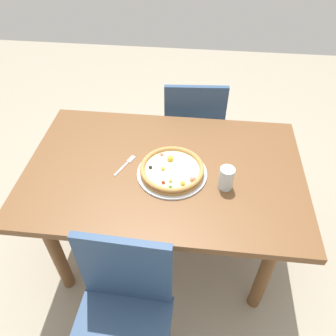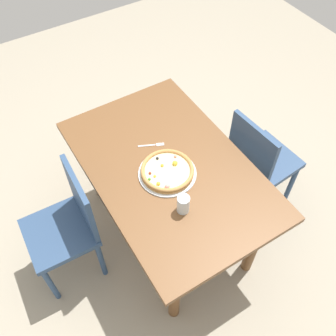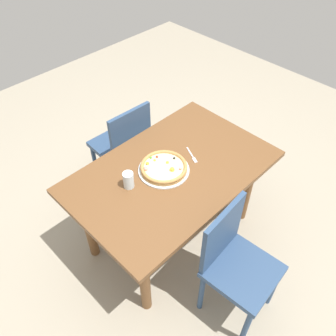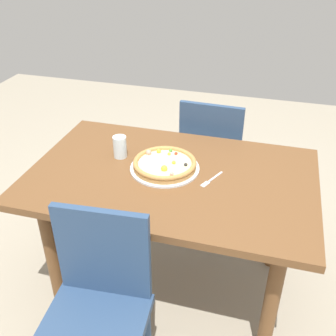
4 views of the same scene
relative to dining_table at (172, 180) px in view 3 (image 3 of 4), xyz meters
name	(u,v)px [view 3 (image 3 of 4)]	position (x,y,z in m)	size (l,w,h in m)	color
ground_plane	(171,233)	(0.00, 0.00, -0.63)	(6.00, 6.00, 0.00)	#9E937F
dining_table	(172,180)	(0.00, 0.00, 0.00)	(1.39, 0.89, 0.74)	brown
chair_near	(124,145)	(-0.10, -0.66, -0.14)	(0.42, 0.42, 0.89)	navy
chair_far	(235,262)	(0.12, 0.66, -0.14)	(0.43, 0.43, 0.89)	navy
plate	(164,170)	(0.04, -0.04, 0.11)	(0.34, 0.34, 0.01)	silver
pizza	(164,167)	(0.04, -0.04, 0.13)	(0.31, 0.31, 0.05)	#B78447
fork	(192,156)	(-0.19, 0.01, 0.11)	(0.08, 0.16, 0.00)	silver
drinking_glass	(128,180)	(0.30, -0.09, 0.16)	(0.07, 0.07, 0.11)	silver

